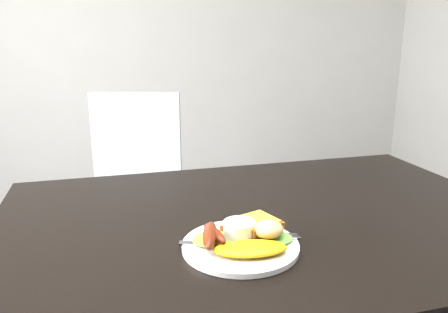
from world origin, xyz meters
TOP-DOWN VIEW (x-y plane):
  - room_back_panel at (0.00, 2.25)m, footprint 4.00×0.04m
  - dining_table at (0.00, 0.00)m, footprint 1.20×0.80m
  - dining_chair at (-0.22, 0.87)m, footprint 0.48×0.48m
  - person at (-0.30, 0.79)m, footprint 0.71×0.60m
  - plate at (-0.11, -0.14)m, footprint 0.22×0.22m
  - lettuce_left at (-0.15, -0.12)m, footprint 0.09×0.09m
  - lettuce_right at (-0.04, -0.14)m, footprint 0.08×0.07m
  - omelette at (-0.10, -0.18)m, footprint 0.14×0.08m
  - sausage_a at (-0.16, -0.13)m, footprint 0.06×0.11m
  - sausage_b at (-0.15, -0.13)m, footprint 0.04×0.09m
  - ramekin at (-0.10, -0.12)m, footprint 0.08×0.08m
  - toast_a at (-0.09, -0.09)m, footprint 0.09×0.09m
  - toast_b at (-0.06, -0.10)m, footprint 0.10×0.10m
  - potato_salad at (-0.05, -0.14)m, footprint 0.07×0.06m
  - fork at (-0.14, -0.14)m, footprint 0.17×0.07m

SIDE VIEW (x-z plane):
  - dining_chair at x=-0.22m, z-range 0.43..0.47m
  - dining_table at x=0.00m, z-range 0.71..0.75m
  - plate at x=-0.11m, z-range 0.75..0.76m
  - fork at x=-0.14m, z-range 0.76..0.77m
  - lettuce_right at x=-0.04m, z-range 0.76..0.77m
  - lettuce_left at x=-0.15m, z-range 0.76..0.77m
  - toast_a at x=-0.09m, z-range 0.76..0.77m
  - omelette at x=-0.10m, z-range 0.76..0.78m
  - ramekin at x=-0.10m, z-range 0.76..0.80m
  - toast_b at x=-0.06m, z-range 0.77..0.79m
  - sausage_a at x=-0.16m, z-range 0.77..0.80m
  - sausage_b at x=-0.15m, z-range 0.77..0.79m
  - potato_salad at x=-0.05m, z-range 0.77..0.80m
  - person at x=-0.30m, z-range 0.00..1.67m
  - room_back_panel at x=0.00m, z-range 0.00..2.70m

